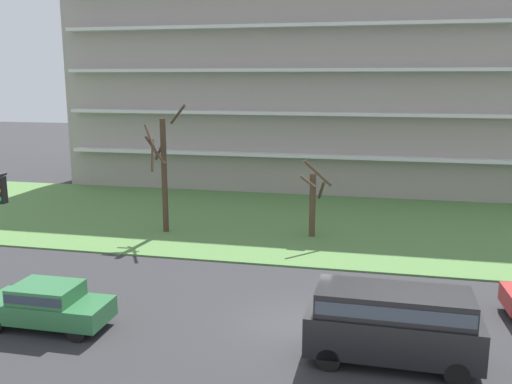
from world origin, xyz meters
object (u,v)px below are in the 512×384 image
(tree_left, at_px, (313,201))
(sedan_green_near_left, at_px, (47,304))
(van_black_center_right, at_px, (392,320))
(tree_far_left, at_px, (163,169))

(tree_left, distance_m, sedan_green_near_left, 15.24)
(sedan_green_near_left, height_order, van_black_center_right, van_black_center_right)
(sedan_green_near_left, bearing_deg, van_black_center_right, -0.20)
(sedan_green_near_left, relative_size, van_black_center_right, 0.84)
(tree_left, bearing_deg, tree_far_left, -174.61)
(tree_far_left, bearing_deg, sedan_green_near_left, -87.77)
(tree_left, height_order, van_black_center_right, tree_left)
(tree_far_left, bearing_deg, van_black_center_right, -45.21)
(tree_far_left, xyz_separation_m, tree_left, (8.26, 0.78, -1.59))
(tree_far_left, relative_size, sedan_green_near_left, 1.64)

